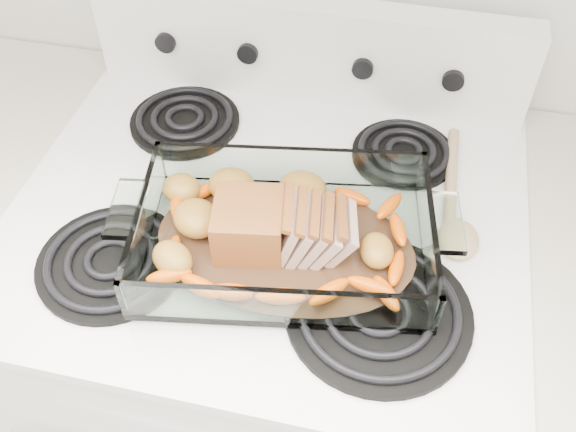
# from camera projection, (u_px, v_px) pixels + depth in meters

# --- Properties ---
(electric_range) EXTENTS (0.78, 0.70, 1.12)m
(electric_range) POSITION_uv_depth(u_px,v_px,m) (274.00, 355.00, 1.32)
(electric_range) COLOR white
(electric_range) RESTS_ON ground
(baking_dish) EXTENTS (0.40, 0.27, 0.08)m
(baking_dish) POSITION_uv_depth(u_px,v_px,m) (285.00, 239.00, 0.90)
(baking_dish) COLOR silver
(baking_dish) RESTS_ON electric_range
(pork_roast) EXTENTS (0.20, 0.10, 0.08)m
(pork_roast) POSITION_uv_depth(u_px,v_px,m) (271.00, 226.00, 0.89)
(pork_roast) COLOR #98541F
(pork_roast) RESTS_ON baking_dish
(roast_vegetables) EXTENTS (0.39, 0.22, 0.05)m
(roast_vegetables) POSITION_uv_depth(u_px,v_px,m) (288.00, 214.00, 0.92)
(roast_vegetables) COLOR #D44700
(roast_vegetables) RESTS_ON baking_dish
(wooden_spoon) EXTENTS (0.06, 0.28, 0.02)m
(wooden_spoon) POSITION_uv_depth(u_px,v_px,m) (455.00, 211.00, 0.97)
(wooden_spoon) COLOR tan
(wooden_spoon) RESTS_ON electric_range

